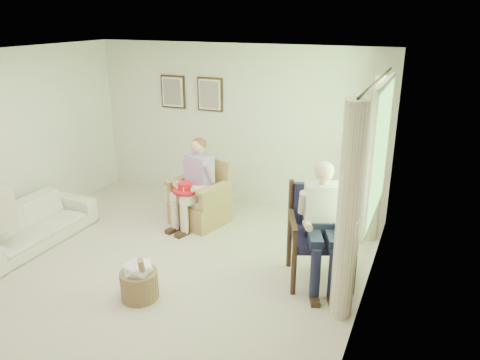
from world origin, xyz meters
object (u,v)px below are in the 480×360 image
Objects in this scene: wood_armchair at (323,230)px; person_wicker at (196,178)px; hatbox at (139,279)px; sofa at (30,225)px; wicker_armchair at (201,204)px; red_hat at (185,189)px; person_dark at (321,216)px.

person_wicker is at bearing 139.50° from wood_armchair.
person_wicker reaches higher than hatbox.
hatbox is (2.14, -0.52, -0.04)m from sofa.
wicker_armchair is at bearing -49.40° from sofa.
sofa is 1.46× the size of person_wicker.
red_hat is at bearing 145.03° from wood_armchair.
wicker_armchair is at bearing 132.10° from person_dark.
wicker_armchair is at bearing 136.40° from wood_armchair.
sofa is 5.14× the size of red_hat.
sofa is 2.18m from red_hat.
red_hat is at bearing -93.77° from person_wicker.
person_dark reaches higher than hatbox.
red_hat is (-0.07, -0.20, -0.10)m from person_wicker.
person_wicker is at bearing -74.00° from wicker_armchair.
wicker_armchair is 1.53× the size of hatbox.
hatbox reaches higher than sofa.
wicker_armchair reaches higher than sofa.
wood_armchair is 3.04× the size of red_hat.
wood_armchair is at bearing -2.39° from person_wicker.
wood_armchair is 2.20m from red_hat.
sofa is 2.38m from person_wicker.
person_wicker reaches higher than red_hat.
wicker_armchair is 0.73× the size of person_wicker.
person_wicker is (-2.07, 0.69, 0.13)m from wood_armchair.
person_dark reaches higher than sofa.
wicker_armchair is 0.47m from person_wicker.
wood_armchair is 2.20m from hatbox.
sofa is at bearing 168.82° from wood_armchair.
wicker_armchair is 0.50× the size of sofa.
sofa is 3.99m from person_dark.
hatbox is at bearing -65.45° from wicker_armchair.
hatbox is at bearing -170.36° from person_dark.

